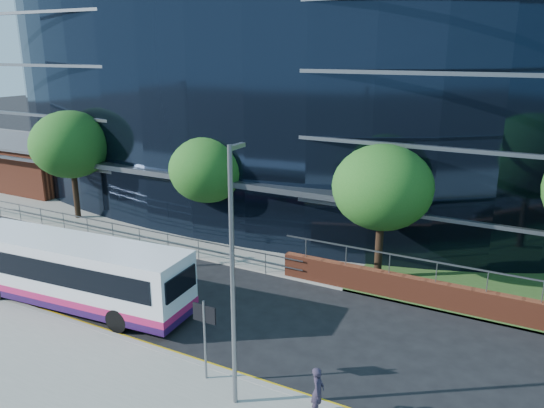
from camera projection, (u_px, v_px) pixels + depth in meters
The scene contains 16 objects.
ground at pixel (136, 328), 20.94m from camera, with size 200.00×200.00×0.00m, color black.
pavement_near at pixel (27, 396), 16.69m from camera, with size 80.00×8.00×0.15m, color gray.
kerb at pixel (118, 338), 20.07m from camera, with size 80.00×0.25×0.16m, color gray.
yellow_line_outer at pixel (122, 337), 20.26m from camera, with size 80.00×0.08×0.01m, color gold.
yellow_line_inner at pixel (124, 335), 20.39m from camera, with size 80.00×0.08×0.01m, color gold.
far_forecourt at pixel (184, 225), 32.95m from camera, with size 50.00×8.00×0.10m, color gray.
glass_office at pixel (285, 87), 38.15m from camera, with size 44.00×23.10×16.00m.
brick_pavilion at pixel (39, 163), 41.78m from camera, with size 8.60×6.66×4.40m.
guard_railings at pixel (112, 227), 30.25m from camera, with size 24.00×0.05×1.10m.
street_sign at pixel (205, 323), 16.95m from camera, with size 0.85×0.09×2.80m.
tree_far_a at pixel (71, 145), 33.08m from camera, with size 4.95×4.95×6.98m.
tree_far_b at pixel (208, 170), 29.15m from camera, with size 4.29×4.29×6.05m.
tree_far_c at pixel (383, 188), 24.11m from camera, with size 4.62×4.62×6.51m.
streetlight_east at pixel (233, 273), 15.13m from camera, with size 0.15×0.77×8.00m.
city_bus at pixel (75, 272), 22.35m from camera, with size 10.93×3.35×2.91m.
pedestrian at pixel (318, 391), 15.59m from camera, with size 0.56×0.37×1.53m, color #282233.
Camera 1 is at (13.58, -13.96, 10.59)m, focal length 35.00 mm.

